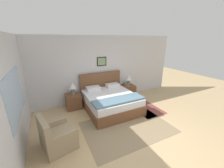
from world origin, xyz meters
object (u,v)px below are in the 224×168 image
(table_lamp_near_window, at_px, (72,87))
(table_lamp_by_door, at_px, (129,79))
(bed, at_px, (110,101))
(nightstand_near_window, at_px, (74,101))
(nightstand_by_door, at_px, (128,91))
(armchair, at_px, (56,137))

(table_lamp_near_window, height_order, table_lamp_by_door, same)
(bed, bearing_deg, table_lamp_near_window, 151.19)
(nightstand_near_window, xyz_separation_m, nightstand_by_door, (2.38, 0.00, 0.00))
(nightstand_near_window, bearing_deg, table_lamp_near_window, -80.07)
(armchair, distance_m, table_lamp_by_door, 3.65)
(bed, xyz_separation_m, armchair, (-1.95, -1.13, -0.04))
(bed, bearing_deg, nightstand_by_door, 29.70)
(table_lamp_by_door, bearing_deg, nightstand_near_window, 179.35)
(bed, distance_m, table_lamp_by_door, 1.45)
(bed, xyz_separation_m, nightstand_near_window, (-1.19, 0.68, -0.05))
(nightstand_by_door, height_order, table_lamp_near_window, table_lamp_near_window)
(nightstand_by_door, relative_size, table_lamp_by_door, 1.17)
(nightstand_by_door, bearing_deg, table_lamp_near_window, -179.35)
(table_lamp_near_window, distance_m, table_lamp_by_door, 2.37)
(bed, height_order, table_lamp_near_window, bed)
(bed, bearing_deg, table_lamp_by_door, 28.82)
(bed, bearing_deg, armchair, -149.77)
(table_lamp_by_door, bearing_deg, nightstand_by_door, 79.50)
(nightstand_by_door, xyz_separation_m, table_lamp_by_door, (-0.00, -0.03, 0.58))
(nightstand_near_window, bearing_deg, table_lamp_by_door, -0.65)
(armchair, xyz_separation_m, table_lamp_near_window, (0.76, 1.79, 0.56))
(armchair, height_order, nightstand_near_window, armchair)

